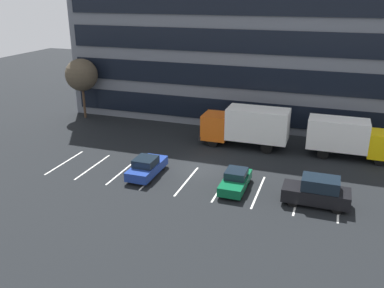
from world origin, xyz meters
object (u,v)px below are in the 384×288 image
at_px(box_truck_orange, 247,125).
at_px(suv_black, 317,192).
at_px(sedan_forest, 236,180).
at_px(bare_tree, 82,75).
at_px(box_truck_yellow, 349,137).
at_px(sedan_navy, 147,167).

distance_m(box_truck_orange, suv_black, 11.92).
bearing_deg(box_truck_orange, sedan_forest, -82.62).
height_order(sedan_forest, bare_tree, bare_tree).
xyz_separation_m(box_truck_yellow, sedan_navy, (-15.08, -9.26, -1.19)).
bearing_deg(bare_tree, box_truck_yellow, -6.03).
relative_size(suv_black, bare_tree, 0.66).
relative_size(box_truck_yellow, suv_black, 1.64).
bearing_deg(bare_tree, suv_black, -25.63).
distance_m(sedan_forest, bare_tree, 24.62).
height_order(box_truck_yellow, bare_tree, bare_tree).
bearing_deg(sedan_forest, box_truck_yellow, 49.81).
height_order(suv_black, sedan_navy, suv_black).
distance_m(suv_black, sedan_navy, 13.09).
bearing_deg(box_truck_yellow, suv_black, -101.59).
xyz_separation_m(box_truck_yellow, box_truck_orange, (-9.01, -0.21, 0.19)).
xyz_separation_m(box_truck_yellow, sedan_forest, (-7.84, -9.28, -1.24)).
bearing_deg(sedan_navy, box_truck_yellow, 31.54).
distance_m(sedan_navy, bare_tree, 18.84).
distance_m(box_truck_yellow, sedan_navy, 17.74).
height_order(box_truck_orange, bare_tree, bare_tree).
bearing_deg(suv_black, sedan_forest, 175.04).
distance_m(box_truck_yellow, sedan_forest, 12.21).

